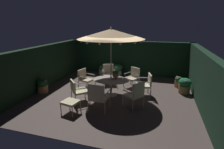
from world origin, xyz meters
name	(u,v)px	position (x,y,z in m)	size (l,w,h in m)	color
ground_plane	(114,94)	(0.00, 0.00, -0.01)	(7.22, 6.73, 0.02)	#4C3F3A
hedge_backdrop_rear	(128,58)	(0.00, 3.21, 0.99)	(7.22, 0.30, 1.97)	#16331E
hedge_backdrop_left	(44,67)	(-3.46, 0.00, 0.99)	(0.30, 6.73, 1.97)	#1A331D
hedge_backdrop_right	(204,80)	(3.46, 0.00, 0.99)	(0.30, 6.73, 1.97)	#172F1F
patio_dining_table	(111,82)	(-0.08, -0.15, 0.59)	(1.54, 1.18, 0.71)	#B4B2A4
patio_umbrella	(111,34)	(-0.08, -0.15, 2.57)	(2.66, 2.66, 2.84)	#BBB5A5
centerpiece_planter	(116,74)	(0.08, -0.02, 0.93)	(0.27, 0.27, 0.39)	#A55E49
patio_chair_north	(78,89)	(-1.15, -1.13, 0.52)	(0.86, 0.86, 0.89)	#BBB0AC
patio_chair_northeast	(98,96)	(-0.13, -1.61, 0.57)	(0.68, 0.59, 1.02)	#B8B3A9
patio_chair_east	(136,93)	(1.09, -1.01, 0.57)	(0.79, 0.80, 1.02)	#B4B3AB
patio_chair_southeast	(145,83)	(1.33, 0.22, 0.55)	(0.74, 0.73, 0.95)	#B7B2A8
patio_chair_south	(133,76)	(0.66, 1.10, 0.54)	(0.76, 0.76, 0.93)	#B5B3A6
patio_chair_southwest	(109,73)	(-0.61, 1.21, 0.57)	(0.77, 0.78, 0.98)	#B4AEA9
patio_chair_west	(85,78)	(-1.47, 0.27, 0.53)	(0.74, 0.71, 0.92)	#B9B0A6
ottoman_footrest	(70,103)	(-0.99, -1.98, 0.38)	(0.61, 0.56, 0.44)	#B9B7A4
potted_plant_back_right	(178,81)	(2.77, 1.69, 0.28)	(0.34, 0.34, 0.53)	#9F6B45
potted_plant_back_center	(185,85)	(2.97, 0.95, 0.36)	(0.54, 0.54, 0.69)	olive
potted_plant_right_far	(43,86)	(-3.08, -0.73, 0.32)	(0.45, 0.45, 0.62)	#A46F44
potted_plant_left_far	(117,70)	(-0.50, 2.56, 0.37)	(0.60, 0.60, 0.69)	silver
potted_plant_back_left	(102,70)	(-1.47, 2.72, 0.25)	(0.44, 0.44, 0.53)	beige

